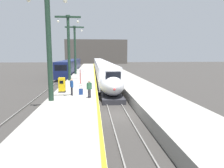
{
  "coord_description": "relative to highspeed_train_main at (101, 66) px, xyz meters",
  "views": [
    {
      "loc": [
        -2.14,
        -16.56,
        5.11
      ],
      "look_at": [
        0.03,
        6.29,
        1.8
      ],
      "focal_mm": 32.31,
      "sensor_mm": 36.0,
      "label": 1
    }
  ],
  "objects": [
    {
      "name": "ground_plane",
      "position": [
        0.0,
        -39.77,
        -1.98
      ],
      "size": [
        260.0,
        260.0,
        0.0
      ],
      "primitive_type": "plane",
      "color": "#33302D"
    },
    {
      "name": "platform_left",
      "position": [
        -4.05,
        -15.02,
        -1.45
      ],
      "size": [
        4.8,
        110.0,
        1.05
      ],
      "primitive_type": "cube",
      "color": "gray",
      "rests_on": "ground"
    },
    {
      "name": "platform_right",
      "position": [
        4.05,
        -15.02,
        -1.45
      ],
      "size": [
        4.8,
        110.0,
        1.05
      ],
      "primitive_type": "cube",
      "color": "gray",
      "rests_on": "ground"
    },
    {
      "name": "platform_left_safety_stripe",
      "position": [
        -1.77,
        -15.02,
        -0.92
      ],
      "size": [
        0.2,
        107.8,
        0.01
      ],
      "primitive_type": "cube",
      "color": "yellow",
      "rests_on": "platform_left"
    },
    {
      "name": "rail_main_left",
      "position": [
        -0.75,
        -12.27,
        -1.92
      ],
      "size": [
        0.08,
        110.0,
        0.12
      ],
      "primitive_type": "cube",
      "color": "slate",
      "rests_on": "ground"
    },
    {
      "name": "rail_main_right",
      "position": [
        0.75,
        -12.27,
        -1.92
      ],
      "size": [
        0.08,
        110.0,
        0.12
      ],
      "primitive_type": "cube",
      "color": "slate",
      "rests_on": "ground"
    },
    {
      "name": "rail_secondary_left",
      "position": [
        -8.85,
        -12.27,
        -1.92
      ],
      "size": [
        0.08,
        110.0,
        0.12
      ],
      "primitive_type": "cube",
      "color": "slate",
      "rests_on": "ground"
    },
    {
      "name": "rail_secondary_right",
      "position": [
        -7.35,
        -12.27,
        -1.92
      ],
      "size": [
        0.08,
        110.0,
        0.12
      ],
      "primitive_type": "cube",
      "color": "slate",
      "rests_on": "ground"
    },
    {
      "name": "highspeed_train_main",
      "position": [
        0.0,
        0.0,
        0.0
      ],
      "size": [
        2.92,
        74.44,
        3.6
      ],
      "color": "silver",
      "rests_on": "ground"
    },
    {
      "name": "regional_train_adjacent",
      "position": [
        -8.1,
        -0.04,
        0.15
      ],
      "size": [
        2.85,
        36.6,
        3.8
      ],
      "color": "#141E4C",
      "rests_on": "ground"
    },
    {
      "name": "station_column_near",
      "position": [
        -5.9,
        -38.16,
        4.8
      ],
      "size": [
        4.0,
        0.68,
        9.57
      ],
      "color": "#1E3828",
      "rests_on": "platform_left"
    },
    {
      "name": "station_column_mid",
      "position": [
        -5.9,
        -23.44,
        5.12
      ],
      "size": [
        4.0,
        0.68,
        10.17
      ],
      "color": "#1E3828",
      "rests_on": "platform_left"
    },
    {
      "name": "station_column_far",
      "position": [
        -5.9,
        -12.04,
        5.1
      ],
      "size": [
        4.0,
        0.68,
        10.13
      ],
      "color": "#1E3828",
      "rests_on": "platform_left"
    },
    {
      "name": "passenger_near_edge",
      "position": [
        -4.29,
        -35.96,
        0.06
      ],
      "size": [
        0.37,
        0.52,
        1.69
      ],
      "color": "#23232D",
      "rests_on": "platform_left"
    },
    {
      "name": "passenger_mid_platform",
      "position": [
        -2.5,
        -37.36,
        0.06
      ],
      "size": [
        0.49,
        0.39,
        1.69
      ],
      "color": "#23232D",
      "rests_on": "platform_left"
    },
    {
      "name": "rolling_suitcase",
      "position": [
        -3.4,
        -35.65,
        -0.62
      ],
      "size": [
        0.4,
        0.22,
        0.98
      ],
      "color": "navy",
      "rests_on": "platform_left"
    },
    {
      "name": "ticket_machine_yellow",
      "position": [
        -5.55,
        -34.05,
        -0.19
      ],
      "size": [
        0.76,
        0.62,
        1.6
      ],
      "color": "yellow",
      "rests_on": "platform_left"
    },
    {
      "name": "departure_info_board",
      "position": [
        -3.94,
        -27.63,
        0.58
      ],
      "size": [
        0.9,
        0.1,
        2.12
      ],
      "color": "maroon",
      "rests_on": "platform_left"
    },
    {
      "name": "terminus_back_wall",
      "position": [
        0.0,
        62.23,
        5.02
      ],
      "size": [
        36.0,
        2.0,
        14.0
      ],
      "primitive_type": "cube",
      "color": "#4C4742",
      "rests_on": "ground"
    }
  ]
}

